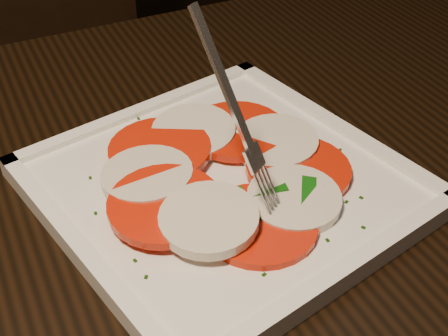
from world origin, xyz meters
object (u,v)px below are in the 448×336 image
table (290,245)px  chair (50,56)px  plate (224,187)px  fork (224,105)px

table → chair: 0.78m
plate → fork: (-0.01, -0.02, 0.11)m
fork → table: bearing=-19.2°
table → plate: bearing=171.0°
table → plate: plate is taller
chair → fork: size_ratio=5.85×
plate → fork: fork is taller
table → plate: size_ratio=4.14×
chair → plate: chair is taller
plate → fork: bearing=-121.5°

